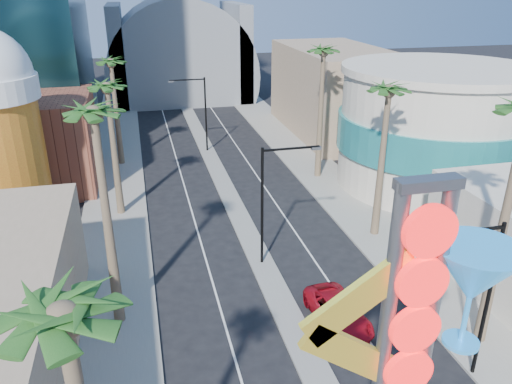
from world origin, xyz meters
name	(u,v)px	position (x,y,z in m)	size (l,w,h in m)	color
sidewalk_west	(116,190)	(-9.50, 35.00, 0.07)	(5.00, 100.00, 0.15)	gray
sidewalk_east	(319,172)	(9.50, 35.00, 0.07)	(5.00, 100.00, 0.15)	gray
median	(216,169)	(0.00, 38.00, 0.07)	(1.60, 84.00, 0.15)	gray
brick_filler_west	(35,143)	(-16.00, 38.00, 4.00)	(10.00, 10.00, 8.00)	brown
filler_east	(334,91)	(16.00, 48.00, 5.00)	(10.00, 20.00, 10.00)	#9D8465
turquoise_building	(433,128)	(18.00, 30.00, 5.25)	(16.60, 16.60, 10.60)	beige
canopy	(179,70)	(0.00, 72.00, 4.31)	(22.00, 16.00, 22.00)	slate
neon_sign	(431,340)	(0.82, 2.96, 7.31)	(6.53, 2.60, 12.55)	gray
streetlight_0	(271,195)	(0.55, 20.00, 4.88)	(3.79, 0.25, 8.00)	black
streetlight_1	(200,107)	(-0.55, 44.00, 4.88)	(3.79, 0.25, 8.00)	black
streetlight_2	(481,289)	(6.72, 8.00, 4.83)	(3.45, 0.25, 8.00)	black
palm_0	(67,342)	(-9.00, 2.00, 9.93)	(2.40, 2.40, 11.70)	brown
palm_1	(95,129)	(-9.00, 16.00, 10.82)	(2.40, 2.40, 12.70)	brown
palm_2	(108,96)	(-9.00, 30.00, 9.48)	(2.40, 2.40, 11.20)	brown
palm_3	(111,69)	(-9.00, 42.00, 9.48)	(2.40, 2.40, 11.20)	brown
palm_6	(388,100)	(9.00, 22.00, 9.93)	(2.40, 2.40, 11.70)	brown
palm_7	(323,60)	(9.00, 34.00, 10.82)	(2.40, 2.40, 12.70)	brown
red_pickup	(338,312)	(2.48, 13.11, 0.70)	(2.32, 5.03, 1.40)	#B60E1C
pedestrian_b	(406,249)	(9.13, 17.80, 1.07)	(0.89, 0.70, 1.84)	gray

